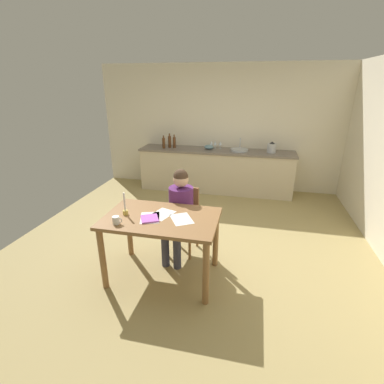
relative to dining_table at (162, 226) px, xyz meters
The scene contains 21 objects.
ground_plane 1.11m from the dining_table, 78.11° to the left, with size 5.20×5.20×0.04m, color tan.
wall_back 3.51m from the dining_table, 87.04° to the left, with size 5.20×0.12×2.60m, color silver.
kitchen_counter 3.10m from the dining_table, 86.70° to the left, with size 3.23×0.64×0.90m.
dining_table is the anchor object (origin of this frame).
chair_at_table 0.68m from the dining_table, 82.25° to the left, with size 0.44×0.44×0.89m.
person_seated 0.51m from the dining_table, 81.41° to the left, with size 0.36×0.61×1.19m.
coffee_mug 0.52m from the dining_table, 147.12° to the right, with size 0.11×0.08×0.09m.
candlestick 0.46m from the dining_table, behind, with size 0.06×0.06×0.27m.
book_magazine 0.19m from the dining_table, 140.06° to the right, with size 0.18×0.20×0.02m, color #AC55BD.
paper_letter 0.27m from the dining_table, ahead, with size 0.21×0.30×0.00m, color white.
paper_bill 0.18m from the dining_table, 155.86° to the right, with size 0.21×0.30×0.00m, color white.
paper_envelope 0.14m from the dining_table, 100.75° to the left, with size 0.21×0.30×0.00m, color white.
sink_unit 3.17m from the dining_table, 77.99° to the left, with size 0.36×0.36×0.24m.
bottle_oil 3.16m from the dining_table, 107.43° to the left, with size 0.06×0.06×0.27m.
bottle_vinegar 3.23m from the dining_table, 105.16° to the left, with size 0.06×0.06×0.30m.
bottle_wine_red 3.20m from the dining_table, 103.34° to the left, with size 0.06×0.06×0.28m.
mixing_bowl 3.13m from the dining_table, 89.66° to the left, with size 0.20×0.20×0.09m, color #668C99.
stovetop_kettle 3.36m from the dining_table, 67.22° to the left, with size 0.18×0.18×0.22m.
wine_glass_near_sink 3.26m from the dining_table, 85.72° to the left, with size 0.07×0.07×0.15m.
wine_glass_by_kettle 3.26m from the dining_table, 87.65° to the left, with size 0.07×0.07×0.15m.
wine_glass_back_left 3.25m from the dining_table, 89.11° to the left, with size 0.07×0.07×0.15m.
Camera 1 is at (0.80, -3.59, 2.21)m, focal length 26.56 mm.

